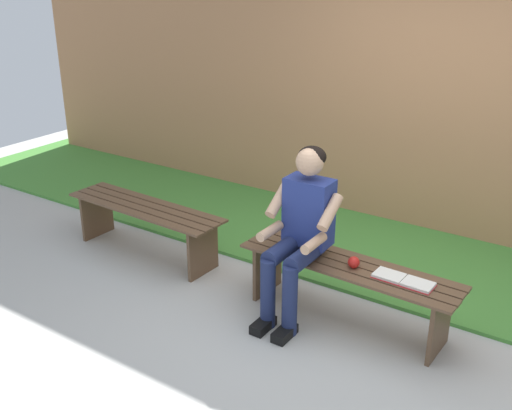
% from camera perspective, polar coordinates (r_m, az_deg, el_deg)
% --- Properties ---
extents(ground_plane, '(10.00, 7.00, 0.04)m').
position_cam_1_polar(ground_plane, '(4.38, -9.68, -12.88)').
color(ground_plane, '#B2B2AD').
extents(grass_strip, '(9.00, 1.70, 0.03)m').
position_cam_1_polar(grass_strip, '(5.91, 4.90, -2.42)').
color(grass_strip, '#478C38').
rests_on(grass_strip, ground).
extents(brick_wall, '(9.50, 0.24, 3.14)m').
position_cam_1_polar(brick_wall, '(5.97, 13.40, 12.96)').
color(brick_wall, '#B27A51').
rests_on(brick_wall, ground).
extents(bench_near, '(1.65, 0.46, 0.46)m').
position_cam_1_polar(bench_near, '(4.41, 8.61, -6.86)').
color(bench_near, brown).
rests_on(bench_near, ground).
extents(bench_far, '(1.58, 0.46, 0.46)m').
position_cam_1_polar(bench_far, '(5.43, -10.40, -1.23)').
color(bench_far, brown).
rests_on(bench_far, ground).
extents(person_seated, '(0.50, 0.69, 1.27)m').
position_cam_1_polar(person_seated, '(4.31, 4.18, -2.15)').
color(person_seated, navy).
rests_on(person_seated, ground).
extents(apple, '(0.08, 0.08, 0.08)m').
position_cam_1_polar(apple, '(4.30, 9.21, -5.36)').
color(apple, red).
rests_on(apple, bench_near).
extents(book_open, '(0.42, 0.17, 0.02)m').
position_cam_1_polar(book_open, '(4.20, 13.74, -6.91)').
color(book_open, white).
rests_on(book_open, bench_near).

